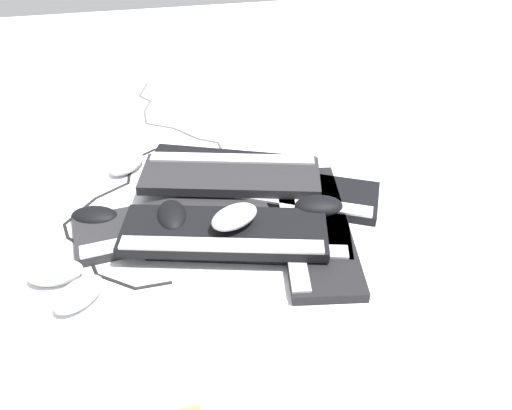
% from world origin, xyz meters
% --- Properties ---
extents(ground_plane, '(3.20, 3.20, 0.00)m').
position_xyz_m(ground_plane, '(0.00, 0.00, 0.00)').
color(ground_plane, white).
extents(keyboard_0, '(0.29, 0.46, 0.03)m').
position_xyz_m(keyboard_0, '(0.11, 0.06, 0.01)').
color(keyboard_0, black).
rests_on(keyboard_0, ground).
extents(keyboard_1, '(0.20, 0.45, 0.03)m').
position_xyz_m(keyboard_1, '(-0.08, 0.23, 0.01)').
color(keyboard_1, '#232326').
rests_on(keyboard_1, ground).
extents(keyboard_2, '(0.25, 0.46, 0.03)m').
position_xyz_m(keyboard_2, '(-0.16, 0.06, 0.01)').
color(keyboard_2, black).
rests_on(keyboard_2, ground).
extents(keyboard_3, '(0.46, 0.21, 0.03)m').
position_xyz_m(keyboard_3, '(-0.15, -0.08, 0.01)').
color(keyboard_3, black).
rests_on(keyboard_3, ground).
extents(keyboard_4, '(0.32, 0.46, 0.03)m').
position_xyz_m(keyboard_4, '(-0.01, -0.06, 0.01)').
color(keyboard_4, black).
rests_on(keyboard_4, ground).
extents(keyboard_5, '(0.25, 0.46, 0.03)m').
position_xyz_m(keyboard_5, '(0.04, 0.07, 0.04)').
color(keyboard_5, '#232326').
rests_on(keyboard_5, keyboard_0).
extents(keyboard_6, '(0.25, 0.46, 0.03)m').
position_xyz_m(keyboard_6, '(-0.17, 0.12, 0.04)').
color(keyboard_6, black).
rests_on(keyboard_6, keyboard_2).
extents(mouse_0, '(0.11, 0.07, 0.04)m').
position_xyz_m(mouse_0, '(-0.10, 0.23, 0.05)').
color(mouse_0, black).
rests_on(mouse_0, keyboard_1).
extents(mouse_1, '(0.09, 0.12, 0.04)m').
position_xyz_m(mouse_1, '(-0.03, 0.40, 0.02)').
color(mouse_1, black).
rests_on(mouse_1, ground).
extents(mouse_2, '(0.07, 0.11, 0.04)m').
position_xyz_m(mouse_2, '(-0.19, 0.47, 0.02)').
color(mouse_2, '#B7B7BC').
rests_on(mouse_2, ground).
extents(mouse_3, '(0.12, 0.12, 0.04)m').
position_xyz_m(mouse_3, '(0.18, 0.33, 0.02)').
color(mouse_3, silver).
rests_on(mouse_3, ground).
extents(mouse_4, '(0.12, 0.12, 0.04)m').
position_xyz_m(mouse_4, '(-0.26, 0.42, 0.02)').
color(mouse_4, silver).
rests_on(mouse_4, ground).
extents(mouse_5, '(0.08, 0.12, 0.04)m').
position_xyz_m(mouse_5, '(-0.13, -0.10, 0.05)').
color(mouse_5, black).
rests_on(mouse_5, keyboard_3).
extents(mouse_6, '(0.11, 0.13, 0.04)m').
position_xyz_m(mouse_6, '(-0.16, 0.10, 0.08)').
color(mouse_6, '#B7B7BC').
rests_on(mouse_6, keyboard_6).
extents(cable_0, '(0.53, 0.32, 0.01)m').
position_xyz_m(cable_0, '(0.01, 0.36, 0.00)').
color(cable_0, black).
rests_on(cable_0, ground).
extents(cable_1, '(0.55, 0.31, 0.01)m').
position_xyz_m(cable_1, '(0.42, 0.19, 0.00)').
color(cable_1, '#59595B').
rests_on(cable_1, ground).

